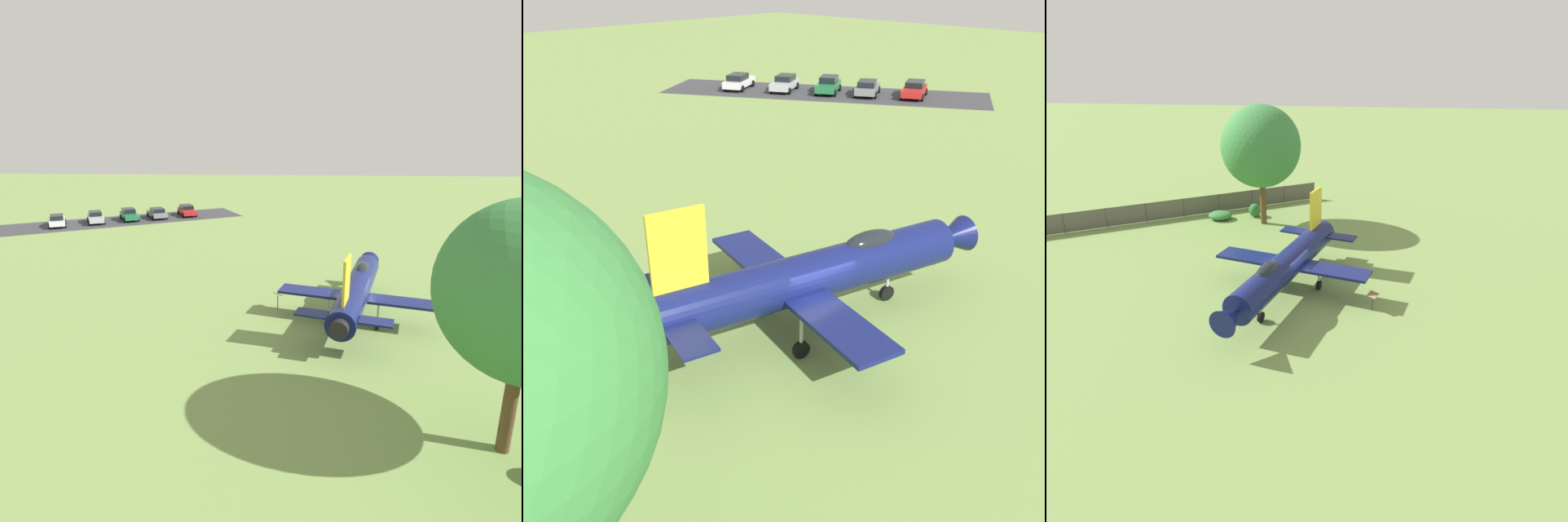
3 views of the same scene
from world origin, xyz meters
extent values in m
plane|color=#75934C|center=(0.00, 0.00, 0.00)|extent=(200.00, 200.00, 0.00)
cube|color=#38383D|center=(26.83, -32.19, 0.00)|extent=(31.35, 22.63, 0.00)
cylinder|color=#111951|center=(0.00, 0.00, 1.96)|extent=(4.91, 12.06, 1.70)
cone|color=#111951|center=(-1.80, -6.37, 1.96)|extent=(1.83, 1.93, 1.44)
cylinder|color=black|center=(1.70, 6.04, 1.96)|extent=(1.14, 0.85, 1.02)
ellipsoid|color=black|center=(-0.72, -2.55, 2.68)|extent=(1.46, 2.36, 0.84)
cube|color=yellow|center=(1.24, 4.41, 4.09)|extent=(0.62, 1.77, 2.56)
cube|color=#111951|center=(2.92, -0.20, 1.75)|extent=(4.33, 2.68, 0.16)
cube|color=#111951|center=(-2.60, 1.36, 1.75)|extent=(4.33, 2.68, 0.16)
cube|color=#111951|center=(3.06, 4.39, 2.13)|extent=(2.03, 1.55, 0.10)
cube|color=#111951|center=(-0.31, 5.35, 2.13)|extent=(2.03, 1.55, 0.10)
cylinder|color=#A5A8AD|center=(-0.98, -3.48, 1.04)|extent=(0.12, 0.12, 1.49)
cylinder|color=black|center=(-0.98, -3.48, 0.30)|extent=(0.34, 0.63, 0.60)
cylinder|color=#A5A8AD|center=(1.82, 0.74, 1.04)|extent=(0.12, 0.12, 1.49)
cylinder|color=black|center=(1.82, 0.74, 0.30)|extent=(0.34, 0.63, 0.60)
cylinder|color=#A5A8AD|center=(-1.16, 1.58, 1.04)|extent=(0.12, 0.12, 1.49)
cylinder|color=black|center=(-1.16, 1.58, 0.30)|extent=(0.34, 0.63, 0.60)
cylinder|color=brown|center=(-3.99, 12.49, 2.38)|extent=(0.51, 0.51, 4.75)
cylinder|color=#333333|center=(5.10, -1.53, 0.45)|extent=(0.06, 0.06, 0.90)
cube|color=olive|center=(5.10, -1.53, 1.02)|extent=(0.71, 0.69, 0.25)
cube|color=red|center=(19.32, -36.50, 0.64)|extent=(3.70, 4.93, 0.64)
cube|color=black|center=(19.47, -36.83, 1.22)|extent=(2.48, 2.83, 0.52)
cylinder|color=black|center=(17.80, -35.56, 0.32)|extent=(0.47, 0.67, 0.64)
cylinder|color=black|center=(19.54, -34.73, 0.32)|extent=(0.47, 0.67, 0.64)
cylinder|color=black|center=(19.09, -38.27, 0.32)|extent=(0.47, 0.67, 0.64)
cylinder|color=black|center=(20.83, -37.44, 0.32)|extent=(0.47, 0.67, 0.64)
cube|color=slate|center=(23.16, -34.30, 0.62)|extent=(3.90, 4.86, 0.60)
cube|color=black|center=(22.98, -33.98, 1.18)|extent=(2.56, 2.83, 0.52)
cylinder|color=black|center=(24.73, -35.11, 0.32)|extent=(0.51, 0.66, 0.64)
cylinder|color=black|center=(23.06, -36.06, 0.32)|extent=(0.51, 0.66, 0.64)
cylinder|color=black|center=(23.25, -32.53, 0.32)|extent=(0.51, 0.66, 0.64)
cylinder|color=black|center=(21.59, -33.49, 0.32)|extent=(0.51, 0.66, 0.64)
cube|color=#1E6B3D|center=(26.48, -32.39, 0.66)|extent=(3.75, 4.65, 0.69)
cube|color=black|center=(26.65, -32.69, 1.30)|extent=(2.46, 2.71, 0.57)
cylinder|color=black|center=(24.97, -31.63, 0.32)|extent=(0.51, 0.66, 0.64)
cylinder|color=black|center=(26.58, -30.70, 0.32)|extent=(0.51, 0.66, 0.64)
cylinder|color=black|center=(26.39, -34.08, 0.32)|extent=(0.51, 0.66, 0.64)
cylinder|color=black|center=(27.99, -33.16, 0.32)|extent=(0.51, 0.66, 0.64)
cube|color=#B2B5BA|center=(30.30, -30.20, 0.65)|extent=(3.65, 4.71, 0.66)
cube|color=black|center=(30.46, -30.51, 1.24)|extent=(2.42, 2.72, 0.53)
cylinder|color=black|center=(28.82, -29.35, 0.32)|extent=(0.49, 0.67, 0.64)
cylinder|color=black|center=(30.46, -28.50, 0.32)|extent=(0.49, 0.67, 0.64)
cylinder|color=black|center=(30.14, -31.90, 0.32)|extent=(0.49, 0.67, 0.64)
cylinder|color=black|center=(31.78, -31.05, 0.32)|extent=(0.49, 0.67, 0.64)
cube|color=silver|center=(34.40, -27.85, 0.64)|extent=(3.68, 4.89, 0.64)
cube|color=black|center=(34.23, -27.53, 1.24)|extent=(2.44, 2.81, 0.56)
cylinder|color=black|center=(35.89, -28.78, 0.32)|extent=(0.48, 0.67, 0.64)
cylinder|color=black|center=(34.25, -29.61, 0.32)|extent=(0.48, 0.67, 0.64)
cylinder|color=black|center=(34.54, -26.10, 0.32)|extent=(0.48, 0.67, 0.64)
cylinder|color=black|center=(32.90, -26.92, 0.32)|extent=(0.48, 0.67, 0.64)
camera|label=1|loc=(4.37, 27.83, 11.87)|focal=31.12mm
camera|label=2|loc=(-12.11, 13.70, 11.78)|focal=41.40mm
camera|label=3|loc=(4.18, -26.06, 13.91)|focal=33.36mm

